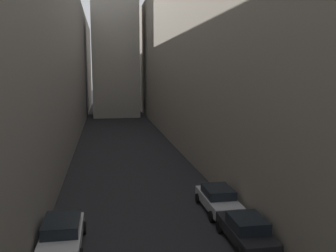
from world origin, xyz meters
name	(u,v)px	position (x,y,z in m)	size (l,w,h in m)	color
ground_plane	(123,139)	(0.00, 48.00, 0.00)	(264.00, 264.00, 0.00)	black
building_block_left	(17,61)	(-12.66, 50.00, 9.66)	(14.32, 108.00, 19.32)	slate
building_block_right	(219,54)	(12.98, 50.00, 10.71)	(14.95, 108.00, 21.43)	gray
parked_car_left_third	(62,233)	(-4.40, 18.97, 0.77)	(2.05, 4.48, 1.44)	#B7B7BC
parked_car_right_third	(246,230)	(4.40, 17.88, 0.75)	(1.93, 4.40, 1.45)	black
parked_car_right_far	(218,199)	(4.40, 22.42, 0.76)	(1.96, 4.55, 1.45)	#B7B7BC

